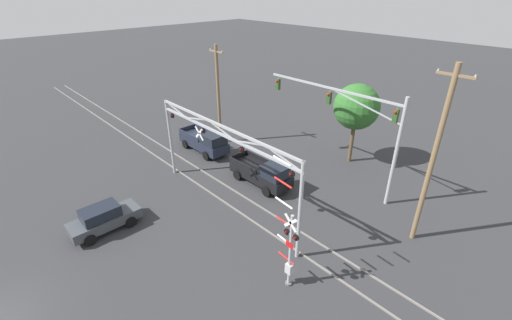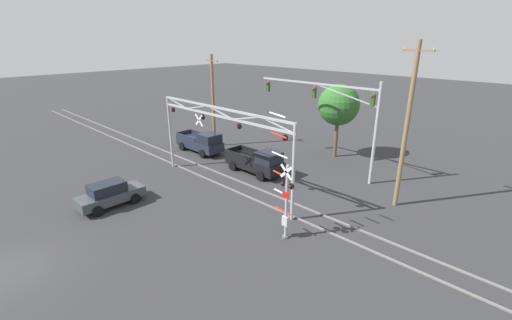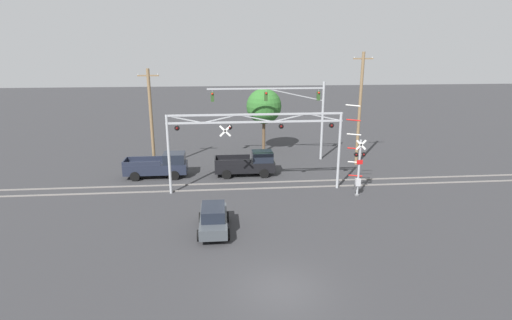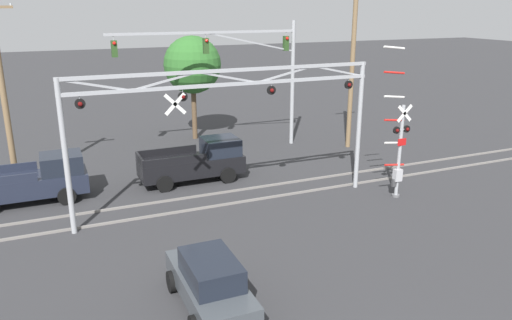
{
  "view_description": "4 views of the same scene",
  "coord_description": "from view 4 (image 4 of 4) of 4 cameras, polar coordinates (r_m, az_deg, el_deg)",
  "views": [
    {
      "loc": [
        15.49,
        1.73,
        13.65
      ],
      "look_at": [
        2.26,
        14.06,
        4.19
      ],
      "focal_mm": 24.0,
      "sensor_mm": 36.0,
      "label": 1
    },
    {
      "loc": [
        17.76,
        -1.39,
        10.42
      ],
      "look_at": [
        1.14,
        15.62,
        1.9
      ],
      "focal_mm": 24.0,
      "sensor_mm": 36.0,
      "label": 2
    },
    {
      "loc": [
        -2.64,
        -15.81,
        10.72
      ],
      "look_at": [
        -0.03,
        12.63,
        2.63
      ],
      "focal_mm": 28.0,
      "sensor_mm": 36.0,
      "label": 3
    },
    {
      "loc": [
        -6.93,
        -5.78,
        8.48
      ],
      "look_at": [
        0.71,
        12.08,
        2.42
      ],
      "focal_mm": 35.0,
      "sensor_mm": 36.0,
      "label": 4
    }
  ],
  "objects": [
    {
      "name": "background_tree_beyond_span",
      "position": [
        32.49,
        -7.27,
        10.71
      ],
      "size": [
        3.65,
        3.65,
        6.66
      ],
      "color": "brown",
      "rests_on": "ground_plane"
    },
    {
      "name": "crossing_signal_mast",
      "position": [
        23.23,
        15.95,
        1.24
      ],
      "size": [
        1.73,
        0.35,
        6.87
      ],
      "color": "#9EA0A5",
      "rests_on": "ground_plane"
    },
    {
      "name": "utility_pole_left",
      "position": [
        25.74,
        -26.93,
        6.88
      ],
      "size": [
        1.8,
        0.28,
        8.99
      ],
      "color": "brown",
      "rests_on": "ground_plane"
    },
    {
      "name": "traffic_signal_span",
      "position": [
        29.91,
        -0.54,
        11.16
      ],
      "size": [
        11.16,
        0.39,
        7.6
      ],
      "color": "#9EA0A5",
      "rests_on": "ground_plane"
    },
    {
      "name": "pickup_truck_lead",
      "position": [
        25.05,
        -6.73,
        -0.18
      ],
      "size": [
        5.13,
        2.09,
        2.09
      ],
      "color": "black",
      "rests_on": "ground_plane"
    },
    {
      "name": "crossing_gantry",
      "position": [
        20.65,
        -3.17,
        6.06
      ],
      "size": [
        13.16,
        0.26,
        6.02
      ],
      "color": "#9EA0A5",
      "rests_on": "ground_plane"
    },
    {
      "name": "pickup_truck_following",
      "position": [
        24.31,
        -24.14,
        -2.18
      ],
      "size": [
        5.23,
        2.09,
        2.09
      ],
      "color": "#1E2333",
      "rests_on": "ground_plane"
    },
    {
      "name": "utility_pole_right",
      "position": [
        30.7,
        10.97,
        11.12
      ],
      "size": [
        1.8,
        0.28,
        10.35
      ],
      "color": "brown",
      "rests_on": "ground_plane"
    },
    {
      "name": "sedan_waiting",
      "position": [
        14.86,
        -5.26,
        -13.74
      ],
      "size": [
        1.87,
        4.15,
        1.65
      ],
      "color": "#3D4247",
      "rests_on": "ground_plane"
    },
    {
      "name": "rail_track_far",
      "position": [
        23.45,
        -4.4,
        -3.8
      ],
      "size": [
        80.0,
        0.08,
        0.1
      ],
      "primitive_type": "cube",
      "color": "gray",
      "rests_on": "ground_plane"
    },
    {
      "name": "rail_track_near",
      "position": [
        22.19,
        -3.19,
        -5.03
      ],
      "size": [
        80.0,
        0.08,
        0.1
      ],
      "primitive_type": "cube",
      "color": "gray",
      "rests_on": "ground_plane"
    }
  ]
}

